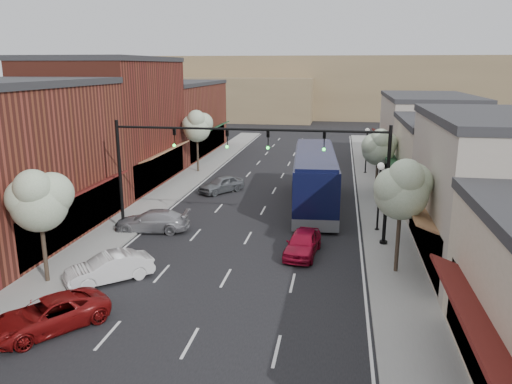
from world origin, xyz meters
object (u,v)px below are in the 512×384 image
at_px(tree_left_near, 39,199).
at_px(lamp_post_near, 380,185).
at_px(signal_mast_left, 156,160).
at_px(tree_right_far, 379,146).
at_px(signal_mast_right, 345,166).
at_px(tree_left_far, 197,126).
at_px(parked_car_c, 152,221).
at_px(lamp_post_far, 367,143).
at_px(parked_car_d, 222,184).
at_px(coach_bus, 315,178).
at_px(parked_car_a, 49,315).
at_px(tree_right_near, 403,188).
at_px(parked_car_b, 109,268).
at_px(red_hatchback, 303,243).

relative_size(tree_left_near, lamp_post_near, 1.28).
xyz_separation_m(signal_mast_left, tree_right_far, (13.97, 11.95, -0.63)).
distance_m(signal_mast_right, tree_left_far, 22.68).
relative_size(lamp_post_near, parked_car_c, 0.95).
bearing_deg(tree_right_far, tree_left_near, -129.69).
height_order(lamp_post_far, parked_car_d, lamp_post_far).
height_order(coach_bus, parked_car_d, coach_bus).
bearing_deg(signal_mast_right, lamp_post_far, 83.78).
bearing_deg(lamp_post_far, parked_car_a, -112.99).
bearing_deg(parked_car_a, tree_left_far, 132.48).
bearing_deg(tree_right_near, parked_car_b, -166.94).
xyz_separation_m(red_hatchback, parked_car_c, (-9.68, 2.51, -0.01)).
distance_m(red_hatchback, parked_car_d, 15.05).
xyz_separation_m(signal_mast_left, lamp_post_far, (13.42, 20.00, -1.62)).
distance_m(red_hatchback, parked_car_c, 10.00).
bearing_deg(parked_car_a, red_hatchback, 84.17).
xyz_separation_m(signal_mast_right, lamp_post_near, (2.18, 2.50, -1.62)).
relative_size(tree_left_far, parked_car_b, 1.48).
bearing_deg(parked_car_d, tree_right_near, -12.47).
distance_m(coach_bus, parked_car_a, 21.89).
height_order(tree_left_near, parked_car_d, tree_left_near).
height_order(tree_left_near, coach_bus, tree_left_near).
bearing_deg(parked_car_d, signal_mast_right, -10.31).
bearing_deg(tree_left_near, tree_right_far, 50.31).
relative_size(signal_mast_right, tree_right_far, 1.51).
distance_m(signal_mast_left, red_hatchback, 10.16).
relative_size(coach_bus, parked_car_d, 3.38).
relative_size(tree_left_far, coach_bus, 0.45).
height_order(coach_bus, red_hatchback, coach_bus).
height_order(signal_mast_left, parked_car_b, signal_mast_left).
bearing_deg(parked_car_c, lamp_post_far, 138.81).
relative_size(tree_right_near, lamp_post_near, 1.34).
distance_m(tree_left_far, parked_car_c, 18.21).
xyz_separation_m(tree_right_far, parked_car_d, (-12.55, -1.23, -3.31)).
height_order(signal_mast_left, coach_bus, signal_mast_left).
height_order(tree_right_near, lamp_post_far, tree_right_near).
relative_size(signal_mast_right, lamp_post_near, 1.85).
relative_size(lamp_post_near, parked_car_d, 1.10).
height_order(tree_right_far, tree_left_far, tree_left_far).
bearing_deg(lamp_post_near, tree_right_near, -85.23).
height_order(parked_car_a, parked_car_d, parked_car_d).
xyz_separation_m(lamp_post_near, parked_car_c, (-14.00, -2.21, -2.33)).
xyz_separation_m(lamp_post_far, red_hatchback, (-4.32, -22.23, -2.31)).
relative_size(coach_bus, parked_car_a, 2.96).
bearing_deg(lamp_post_near, signal_mast_right, -131.05).
relative_size(parked_car_a, parked_car_c, 0.98).
relative_size(signal_mast_right, parked_car_d, 2.04).
height_order(tree_left_near, lamp_post_far, tree_left_near).
height_order(tree_left_near, parked_car_a, tree_left_near).
distance_m(signal_mast_right, signal_mast_left, 11.24).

